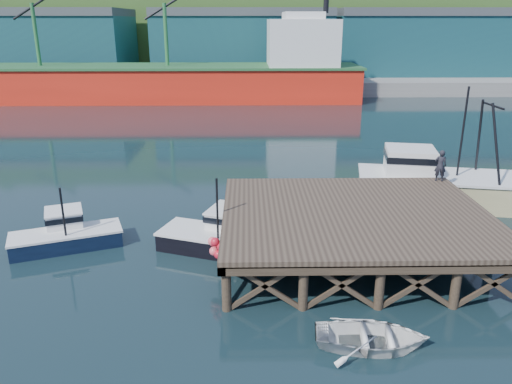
{
  "coord_description": "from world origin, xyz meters",
  "views": [
    {
      "loc": [
        0.59,
        -20.99,
        10.27
      ],
      "look_at": [
        1.02,
        2.0,
        2.38
      ],
      "focal_mm": 35.0,
      "sensor_mm": 36.0,
      "label": 1
    }
  ],
  "objects_px": {
    "boat_black": "(226,235)",
    "dockworker": "(440,166)",
    "boat_navy": "(66,233)",
    "trawler": "(444,181)",
    "dinghy": "(372,337)"
  },
  "relations": [
    {
      "from": "boat_black",
      "to": "dockworker",
      "type": "distance_m",
      "value": 12.17
    },
    {
      "from": "dockworker",
      "to": "boat_navy",
      "type": "bearing_deg",
      "value": 21.82
    },
    {
      "from": "boat_black",
      "to": "trawler",
      "type": "distance_m",
      "value": 13.91
    },
    {
      "from": "trawler",
      "to": "dinghy",
      "type": "bearing_deg",
      "value": -108.18
    },
    {
      "from": "boat_navy",
      "to": "dinghy",
      "type": "height_order",
      "value": "boat_navy"
    },
    {
      "from": "trawler",
      "to": "dinghy",
      "type": "height_order",
      "value": "trawler"
    },
    {
      "from": "dinghy",
      "to": "dockworker",
      "type": "bearing_deg",
      "value": -22.08
    },
    {
      "from": "dinghy",
      "to": "dockworker",
      "type": "xyz_separation_m",
      "value": [
        6.21,
        11.44,
        2.59
      ]
    },
    {
      "from": "dockworker",
      "to": "dinghy",
      "type": "bearing_deg",
      "value": 73.51
    },
    {
      "from": "dinghy",
      "to": "trawler",
      "type": "bearing_deg",
      "value": -22.27
    },
    {
      "from": "boat_navy",
      "to": "dinghy",
      "type": "bearing_deg",
      "value": -52.93
    },
    {
      "from": "trawler",
      "to": "dockworker",
      "type": "bearing_deg",
      "value": -109.17
    },
    {
      "from": "boat_navy",
      "to": "boat_black",
      "type": "relative_size",
      "value": 0.83
    },
    {
      "from": "boat_navy",
      "to": "trawler",
      "type": "xyz_separation_m",
      "value": [
        20.24,
        5.44,
        0.78
      ]
    },
    {
      "from": "boat_navy",
      "to": "dinghy",
      "type": "relative_size",
      "value": 1.44
    }
  ]
}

